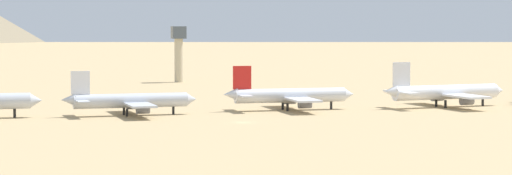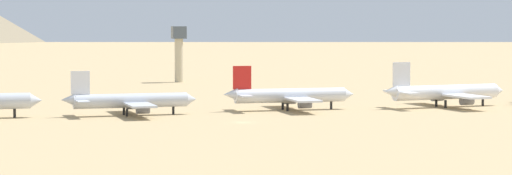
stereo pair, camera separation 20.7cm
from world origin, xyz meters
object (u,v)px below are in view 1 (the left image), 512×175
Objects in this scene: control_tower at (179,48)px; parked_jet_white_3 at (129,101)px; parked_jet_red_4 at (289,96)px; parked_jet_white_5 at (444,92)px.

parked_jet_white_3 is at bearing -104.70° from control_tower.
parked_jet_white_3 is 44.28m from parked_jet_red_4.
parked_jet_red_4 is at bearing 169.94° from parked_jet_white_5.
control_tower is (-53.26, 129.16, 8.55)m from parked_jet_white_5.
control_tower is (35.25, 134.35, 8.94)m from parked_jet_white_3.
control_tower reaches higher than parked_jet_white_5.
parked_jet_white_5 is 139.97m from control_tower.
parked_jet_red_4 is (43.88, 5.88, 0.17)m from parked_jet_white_3.
parked_jet_white_5 reaches higher than parked_jet_red_4.
parked_jet_red_4 reaches higher than parked_jet_white_3.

